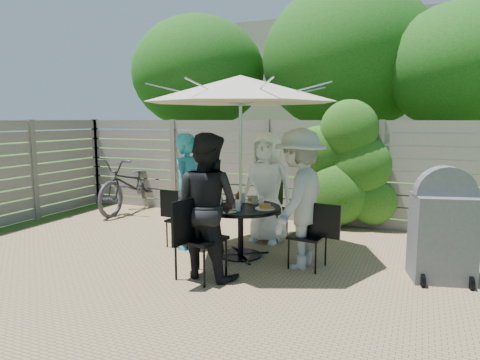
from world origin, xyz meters
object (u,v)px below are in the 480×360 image
at_px(glass_right, 262,202).
at_px(glass_left, 220,201).
at_px(chair_back, 271,221).
at_px(person_right, 299,199).
at_px(umbrella, 241,89).
at_px(bbq_grill, 443,230).
at_px(glass_back, 243,197).
at_px(plate_front, 227,210).
at_px(coffee_cup, 255,200).
at_px(bicycle, 133,184).
at_px(chair_left, 183,230).
at_px(chair_front, 200,255).
at_px(glass_front, 238,205).
at_px(patio_table, 241,222).
at_px(person_front, 206,206).
at_px(syrup_jug, 239,199).
at_px(chair_right, 308,249).
at_px(person_back, 267,188).
at_px(plate_left, 218,202).
at_px(person_left, 190,192).
at_px(plate_back, 253,200).
at_px(plate_right, 265,207).

bearing_deg(glass_right, glass_left, -163.61).
distance_m(chair_back, person_right, 1.40).
xyz_separation_m(umbrella, bbq_grill, (2.46, 0.12, -1.63)).
bearing_deg(glass_back, plate_front, -86.01).
bearing_deg(coffee_cup, bicycle, 153.57).
bearing_deg(chair_left, person_right, -2.39).
bearing_deg(chair_front, glass_front, -3.93).
xyz_separation_m(patio_table, person_front, (-0.08, -0.83, 0.37)).
bearing_deg(chair_left, person_front, -43.12).
xyz_separation_m(glass_back, coffee_cup, (0.20, -0.06, -0.01)).
bearing_deg(umbrella, glass_front, -73.61).
distance_m(glass_back, syrup_jug, 0.21).
xyz_separation_m(chair_right, glass_right, (-0.69, 0.17, 0.52)).
distance_m(patio_table, person_back, 0.90).
bearing_deg(bicycle, patio_table, -33.15).
xyz_separation_m(patio_table, plate_left, (-0.36, 0.04, 0.24)).
relative_size(umbrella, person_front, 1.59).
relative_size(person_left, plate_back, 6.39).
xyz_separation_m(patio_table, syrup_jug, (-0.05, 0.06, 0.29)).
xyz_separation_m(person_right, syrup_jug, (-0.88, 0.14, -0.10)).
xyz_separation_m(plate_back, bicycle, (-3.21, 1.49, -0.17)).
distance_m(patio_table, glass_right, 0.40).
height_order(patio_table, person_front, person_front).
bearing_deg(coffee_cup, plate_right, -45.85).
bearing_deg(umbrella, chair_front, -95.69).
distance_m(glass_right, syrup_jug, 0.32).
height_order(chair_front, bicycle, bicycle).
bearing_deg(person_left, glass_left, -100.42).
bearing_deg(bbq_grill, chair_back, 146.23).
height_order(person_back, syrup_jug, person_back).
bearing_deg(chair_left, chair_right, -2.41).
bearing_deg(chair_back, chair_left, -45.44).
bearing_deg(chair_left, glass_right, 2.51).
relative_size(person_left, plate_left, 6.39).
relative_size(person_back, plate_right, 6.42).
height_order(plate_back, glass_right, glass_right).
bearing_deg(glass_left, plate_left, 128.13).
height_order(umbrella, glass_right, umbrella).
relative_size(glass_back, glass_front, 1.00).
xyz_separation_m(chair_back, glass_front, (-0.02, -1.23, 0.48)).
xyz_separation_m(patio_table, chair_front, (-0.10, -0.96, -0.19)).
relative_size(umbrella, person_left, 1.64).
relative_size(chair_left, bicycle, 0.39).
bearing_deg(person_back, chair_front, -90.04).
xyz_separation_m(person_left, person_front, (0.74, -0.91, 0.02)).
distance_m(chair_left, plate_left, 0.77).
xyz_separation_m(person_front, plate_front, (0.05, 0.47, -0.13)).
bearing_deg(person_back, chair_back, 90.06).
bearing_deg(person_front, chair_front, 89.43).
bearing_deg(chair_right, glass_left, 6.64).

